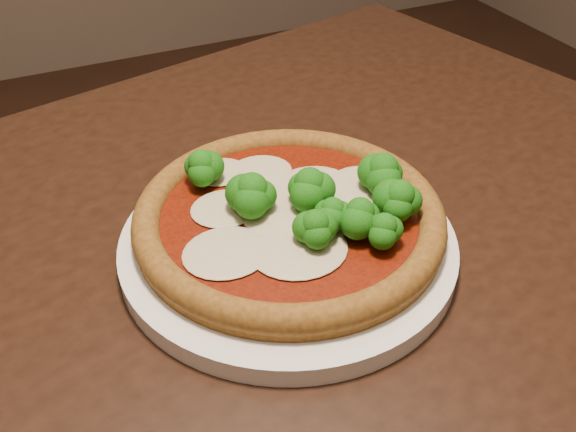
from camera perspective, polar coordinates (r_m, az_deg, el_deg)
name	(u,v)px	position (r m, az deg, el deg)	size (l,w,h in m)	color
dining_table	(273,366)	(0.61, -1.39, -13.18)	(1.25, 1.08, 0.75)	black
plate	(288,244)	(0.56, 0.00, -2.51)	(0.29, 0.29, 0.02)	silver
pizza	(295,213)	(0.55, 0.63, 0.30)	(0.27, 0.27, 0.06)	brown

